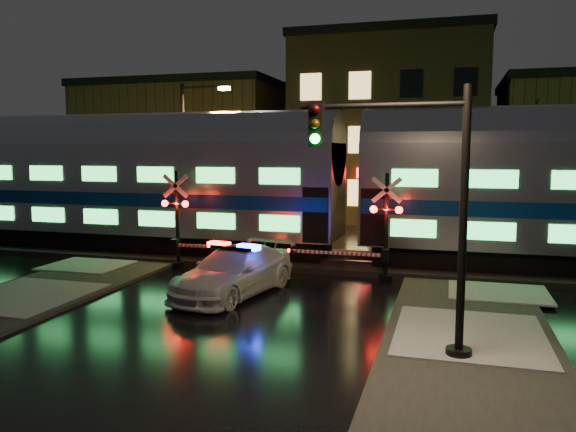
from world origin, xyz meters
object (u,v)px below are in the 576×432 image
object	(u,v)px
crossing_signal_right	(375,238)
crossing_signal_left	(185,230)
police_car	(234,271)
traffic_light	(418,217)
streetlight	(188,151)

from	to	relation	value
crossing_signal_right	crossing_signal_left	xyz separation A→B (m)	(-7.18, -0.00, -0.00)
police_car	crossing_signal_left	size ratio (longest dim) A/B	1.02
crossing_signal_right	police_car	bearing A→B (deg)	-144.75
police_car	traffic_light	bearing A→B (deg)	-22.53
crossing_signal_left	traffic_light	bearing A→B (deg)	-37.49
police_car	crossing_signal_right	distance (m)	5.05
traffic_light	police_car	bearing A→B (deg)	152.95
traffic_light	streetlight	bearing A→B (deg)	138.87
crossing_signal_left	traffic_light	xyz separation A→B (m)	(8.96, -6.88, 1.58)
police_car	streetlight	world-z (taller)	streetlight
traffic_light	streetlight	world-z (taller)	streetlight
crossing_signal_right	streetlight	world-z (taller)	streetlight
police_car	crossing_signal_left	bearing A→B (deg)	148.98
crossing_signal_right	crossing_signal_left	world-z (taller)	crossing_signal_right
police_car	crossing_signal_right	xyz separation A→B (m)	(4.07, 2.88, 0.81)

